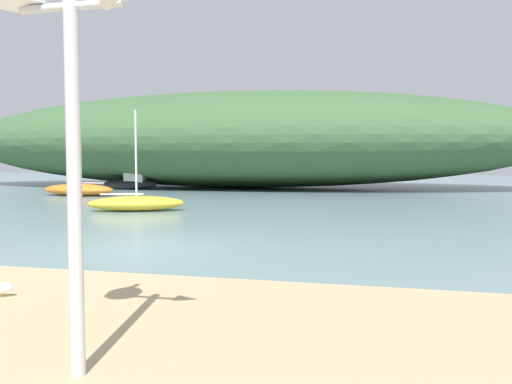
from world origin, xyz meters
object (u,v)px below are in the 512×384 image
Objects in this scene: sailboat_far_right at (137,203)px; sailboat_centre_water at (79,190)px; seagull_upper_strand at (0,287)px; mast_structure at (44,39)px; motorboat_off_point at (131,181)px.

sailboat_centre_water is at bearing 134.39° from sailboat_far_right.
sailboat_far_right is 13.69m from seagull_upper_strand.
seagull_upper_strand is (4.48, -12.94, 0.03)m from sailboat_far_right.
sailboat_far_right reaches higher than seagull_upper_strand.
sailboat_far_right reaches higher than mast_structure.
mast_structure is at bearing -58.26° from sailboat_centre_water.
sailboat_centre_water is 23.29m from seagull_upper_strand.
sailboat_far_right reaches higher than motorboat_off_point.
sailboat_centre_water is at bearing 119.83° from seagull_upper_strand.
mast_structure reaches higher than seagull_upper_strand.
seagull_upper_strand is at bearing -70.92° from sailboat_far_right.
sailboat_far_right is at bearing -45.61° from sailboat_centre_water.
motorboat_off_point is 28.81m from seagull_upper_strand.
sailboat_centre_water is at bearing -90.64° from motorboat_off_point.
mast_structure is at bearing -42.83° from seagull_upper_strand.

